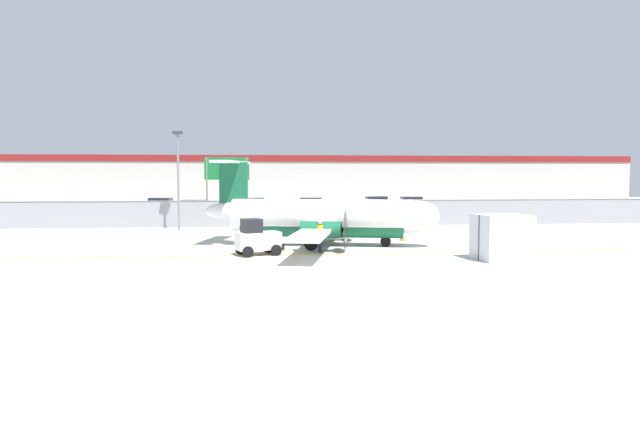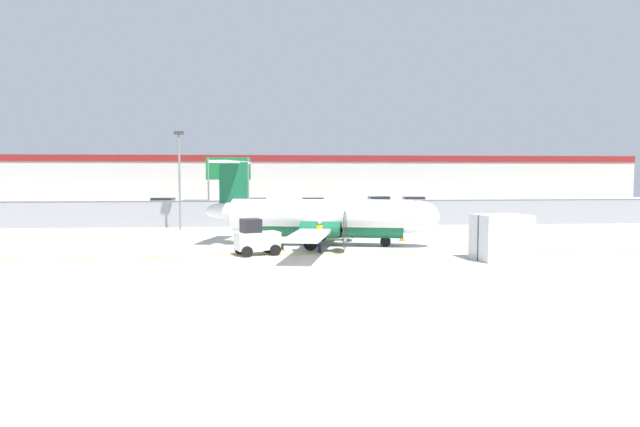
# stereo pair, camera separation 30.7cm
# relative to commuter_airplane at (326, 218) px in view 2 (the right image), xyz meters

# --- Properties ---
(ground_plane) EXTENTS (140.00, 140.00, 0.01)m
(ground_plane) POSITION_rel_commuter_airplane_xyz_m (-0.86, -3.62, -1.60)
(ground_plane) COLOR #BCB7AD
(perimeter_fence) EXTENTS (98.00, 0.10, 2.10)m
(perimeter_fence) POSITION_rel_commuter_airplane_xyz_m (-0.86, 12.38, -0.49)
(perimeter_fence) COLOR gray
(perimeter_fence) RESTS_ON ground
(parking_lot_strip) EXTENTS (98.00, 17.00, 0.12)m
(parking_lot_strip) POSITION_rel_commuter_airplane_xyz_m (-0.86, 23.88, -1.54)
(parking_lot_strip) COLOR #38383A
(parking_lot_strip) RESTS_ON ground
(background_building) EXTENTS (91.00, 8.10, 6.50)m
(background_building) POSITION_rel_commuter_airplane_xyz_m (-0.86, 42.37, 1.66)
(background_building) COLOR beige
(background_building) RESTS_ON ground
(commuter_airplane) EXTENTS (13.67, 15.95, 4.92)m
(commuter_airplane) POSITION_rel_commuter_airplane_xyz_m (0.00, 0.00, 0.00)
(commuter_airplane) COLOR white
(commuter_airplane) RESTS_ON ground
(baggage_tug) EXTENTS (2.56, 2.00, 1.88)m
(baggage_tug) POSITION_rel_commuter_airplane_xyz_m (-3.92, -3.51, -0.75)
(baggage_tug) COLOR silver
(baggage_tug) RESTS_ON ground
(ground_crew_worker) EXTENTS (0.35, 0.54, 1.70)m
(ground_crew_worker) POSITION_rel_commuter_airplane_xyz_m (-0.61, -2.86, -0.65)
(ground_crew_worker) COLOR #191E4C
(ground_crew_worker) RESTS_ON ground
(cargo_container) EXTENTS (2.62, 2.27, 2.20)m
(cargo_container) POSITION_rel_commuter_airplane_xyz_m (7.89, -6.25, -0.50)
(cargo_container) COLOR silver
(cargo_container) RESTS_ON ground
(traffic_cone_near_left) EXTENTS (0.36, 0.36, 0.64)m
(traffic_cone_near_left) POSITION_rel_commuter_airplane_xyz_m (5.01, 2.05, -1.29)
(traffic_cone_near_left) COLOR orange
(traffic_cone_near_left) RESTS_ON ground
(traffic_cone_near_right) EXTENTS (0.36, 0.36, 0.64)m
(traffic_cone_near_right) POSITION_rel_commuter_airplane_xyz_m (-2.61, -2.00, -1.29)
(traffic_cone_near_right) COLOR orange
(traffic_cone_near_right) RESTS_ON ground
(parked_car_0) EXTENTS (4.37, 2.37, 1.58)m
(parked_car_0) POSITION_rel_commuter_airplane_xyz_m (-14.39, 27.93, -0.71)
(parked_car_0) COLOR red
(parked_car_0) RESTS_ON parking_lot_strip
(parked_car_1) EXTENTS (4.31, 2.24, 1.58)m
(parked_car_1) POSITION_rel_commuter_airplane_xyz_m (-10.12, 22.55, -0.71)
(parked_car_1) COLOR black
(parked_car_1) RESTS_ON parking_lot_strip
(parked_car_2) EXTENTS (4.29, 2.19, 1.58)m
(parked_car_2) POSITION_rel_commuter_airplane_xyz_m (-4.79, 26.79, -0.71)
(parked_car_2) COLOR #19662D
(parked_car_2) RESTS_ON parking_lot_strip
(parked_car_3) EXTENTS (4.39, 2.44, 1.58)m
(parked_car_3) POSITION_rel_commuter_airplane_xyz_m (1.25, 26.64, -0.71)
(parked_car_3) COLOR gray
(parked_car_3) RESTS_ON parking_lot_strip
(parked_car_4) EXTENTS (4.29, 2.18, 1.58)m
(parked_car_4) POSITION_rel_commuter_airplane_xyz_m (8.77, 29.54, -0.71)
(parked_car_4) COLOR silver
(parked_car_4) RESTS_ON parking_lot_strip
(parked_car_5) EXTENTS (4.29, 2.18, 1.58)m
(parked_car_5) POSITION_rel_commuter_airplane_xyz_m (12.61, 28.23, -0.71)
(parked_car_5) COLOR slate
(parked_car_5) RESTS_ON parking_lot_strip
(apron_light_pole) EXTENTS (0.70, 0.30, 7.27)m
(apron_light_pole) POSITION_rel_commuter_airplane_xyz_m (-9.78, 9.87, 2.70)
(apron_light_pole) COLOR slate
(apron_light_pole) RESTS_ON ground
(highway_sign) EXTENTS (3.60, 0.14, 5.50)m
(highway_sign) POSITION_rel_commuter_airplane_xyz_m (-6.52, 13.97, 2.54)
(highway_sign) COLOR slate
(highway_sign) RESTS_ON ground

